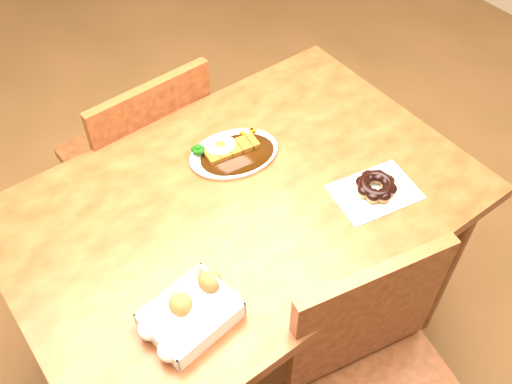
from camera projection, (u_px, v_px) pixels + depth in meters
ground at (246, 334)px, 2.04m from camera, size 6.00×6.00×0.00m
table at (243, 223)px, 1.55m from camera, size 1.20×0.80×0.75m
chair_far at (144, 159)px, 1.95m from camera, size 0.44×0.44×0.87m
katsu_curry_plate at (232, 152)px, 1.57m from camera, size 0.28×0.23×0.05m
donut_box at (191, 315)px, 1.22m from camera, size 0.23×0.17×0.05m
pon_de_ring at (376, 187)px, 1.47m from camera, size 0.24×0.19×0.04m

